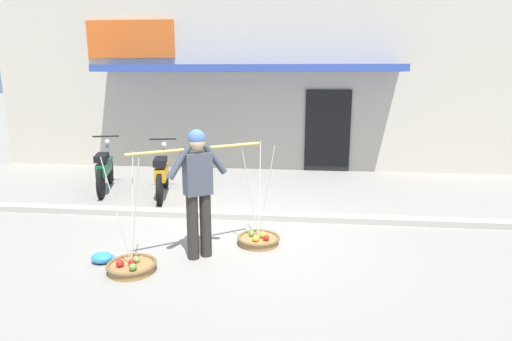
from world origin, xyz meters
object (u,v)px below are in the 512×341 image
Objects in this scene: plastic_litter_bag at (102,258)px; motorcycle_nearest_shop at (105,169)px; fruit_vendor at (198,185)px; fruit_basket_right_side at (259,239)px; fruit_basket_left_side at (132,266)px; motorcycle_second_in_row at (162,174)px.

motorcycle_nearest_shop is at bearing 114.24° from plastic_litter_bag.
fruit_vendor is 1.17× the size of fruit_basket_right_side.
fruit_basket_right_side is 4.28m from motorcycle_nearest_shop.
fruit_basket_right_side is (1.46, 1.03, -0.00)m from fruit_basket_left_side.
fruit_vendor reaches higher than motorcycle_second_in_row.
motorcycle_nearest_shop is at bearing 143.76° from fruit_basket_right_side.
fruit_basket_right_side reaches higher than motorcycle_second_in_row.
fruit_vendor is 0.96× the size of motorcycle_nearest_shop.
fruit_basket_right_side is at bearing -46.57° from motorcycle_second_in_row.
motorcycle_second_in_row is (1.31, -0.27, 0.00)m from motorcycle_nearest_shop.
motorcycle_nearest_shop is at bearing 119.18° from fruit_basket_left_side.
plastic_litter_bag is (-1.93, -0.83, -0.01)m from fruit_basket_right_side.
fruit_vendor is 3.15m from motorcycle_second_in_row.
fruit_vendor is 1.54m from plastic_litter_bag.
fruit_basket_left_side is at bearing -144.51° from fruit_vendor.
motorcycle_nearest_shop is 0.98× the size of motorcycle_second_in_row.
fruit_basket_right_side reaches higher than motorcycle_nearest_shop.
plastic_litter_bag is (-0.48, 0.20, -0.01)m from fruit_basket_left_side.
fruit_vendor reaches higher than fruit_basket_left_side.
fruit_vendor is 1.27m from fruit_basket_right_side.
fruit_basket_left_side is at bearing -60.82° from motorcycle_nearest_shop.
motorcycle_second_in_row is (-2.13, 2.25, 0.38)m from fruit_basket_right_side.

